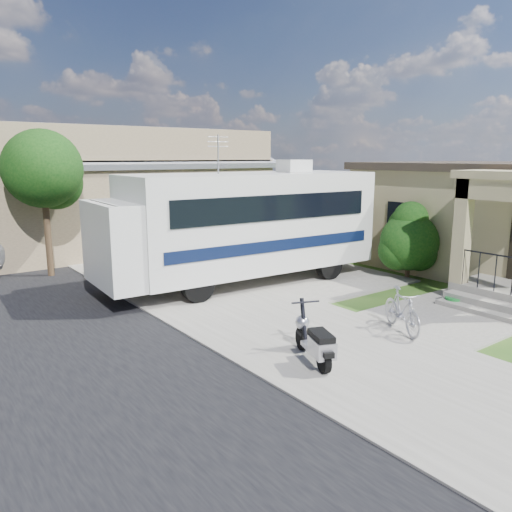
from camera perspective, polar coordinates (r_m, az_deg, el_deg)
ground at (r=11.31m, az=9.74°, el=-8.18°), size 120.00×120.00×0.00m
sidewalk_slab at (r=18.95m, az=-14.93°, el=-0.37°), size 4.00×80.00×0.06m
driveway_slab at (r=15.47m, az=1.51°, el=-2.59°), size 7.00×6.00×0.05m
walk_slab at (r=13.04m, az=22.20°, el=-6.12°), size 4.00×3.00×0.05m
house at (r=18.93m, az=25.63°, el=4.25°), size 9.47×7.80×3.54m
warehouse at (r=22.71m, az=-16.61°, el=6.43°), size 12.50×8.40×5.04m
street_tree_a at (r=16.86m, az=-22.89°, el=8.76°), size 2.44×2.40×4.58m
motorhome at (r=14.67m, az=-1.67°, el=3.85°), size 8.47×3.08×4.28m
shrub at (r=16.17m, az=17.07°, el=1.87°), size 1.96×1.87×2.40m
scooter at (r=9.19m, az=6.74°, el=-9.69°), size 0.83×1.51×1.03m
bicycle at (r=11.15m, az=16.32°, el=-6.27°), size 1.05×1.59×0.93m
garden_hose at (r=13.73m, az=21.64°, el=-4.92°), size 0.42×0.42×0.19m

